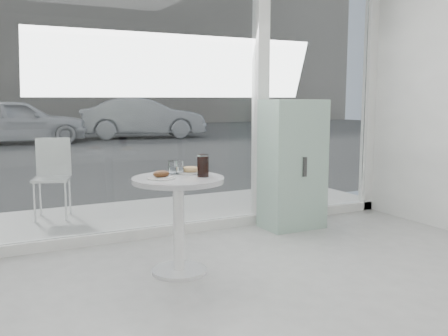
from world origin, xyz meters
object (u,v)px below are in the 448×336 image
plate_fritter (162,176)px  plate_donut (191,171)px  mint_cabinet (292,164)px  car_silver (142,118)px  main_table (178,205)px  patio_chair (52,172)px  cola_glass (203,166)px  water_tumbler_a (172,168)px  car_white (18,121)px  water_tumbler_b (180,168)px

plate_fritter → plate_donut: (0.31, 0.17, -0.01)m
mint_cabinet → car_silver: bearing=79.5°
main_table → plate_fritter: 0.28m
patio_chair → plate_fritter: size_ratio=4.21×
cola_glass → main_table: bearing=164.1°
water_tumbler_a → main_table: bearing=-97.8°
patio_chair → plate_donut: size_ratio=3.97×
car_white → cola_glass: 12.86m
patio_chair → water_tumbler_a: patio_chair is taller
main_table → water_tumbler_a: 0.33m
car_silver → cola_glass: (-3.74, -13.35, 0.15)m
car_silver → plate_fritter: 13.92m
water_tumbler_b → water_tumbler_a: bearing=147.0°
car_silver → plate_fritter: bearing=174.0°
main_table → mint_cabinet: mint_cabinet is taller
car_silver → water_tumbler_a: 13.67m
mint_cabinet → water_tumbler_a: (-1.58, -0.58, 0.13)m
mint_cabinet → car_white: size_ratio=0.34×
main_table → water_tumbler_b: size_ratio=7.19×
car_silver → car_white: bearing=107.9°
plate_donut → car_white: bearing=91.4°
plate_fritter → water_tumbler_b: bearing=38.6°
car_silver → water_tumbler_a: bearing=174.5°
water_tumbler_a → cola_glass: 0.30m
patio_chair → car_silver: car_silver is taller
car_white → plate_donut: bearing=-175.2°
car_white → water_tumbler_b: (0.23, -12.65, 0.13)m
cola_glass → car_silver: bearing=74.3°
water_tumbler_a → cola_glass: bearing=-56.7°
mint_cabinet → plate_fritter: 1.92m
water_tumbler_b → cola_glass: (0.11, -0.21, 0.04)m
car_white → mint_cabinet: bearing=-168.3°
water_tumbler_b → plate_donut: bearing=-4.8°
patio_chair → water_tumbler_a: bearing=-54.7°
mint_cabinet → cola_glass: bearing=-149.7°
plate_fritter → plate_donut: 0.35m
mint_cabinet → water_tumbler_a: 1.69m
water_tumbler_b → car_white: bearing=91.0°
water_tumbler_b → cola_glass: cola_glass is taller
plate_fritter → cola_glass: (0.33, -0.04, 0.06)m
plate_donut → water_tumbler_b: size_ratio=2.09×
water_tumbler_b → cola_glass: size_ratio=0.61×
mint_cabinet → plate_fritter: (-1.75, -0.79, 0.11)m
car_white → car_silver: (4.08, 0.49, 0.01)m
car_silver → main_table: bearing=174.6°
car_white → plate_fritter: bearing=-176.6°
mint_cabinet → water_tumbler_a: mint_cabinet is taller
main_table → mint_cabinet: 1.79m
plate_donut → cola_glass: bearing=-84.8°
main_table → plate_donut: 0.33m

